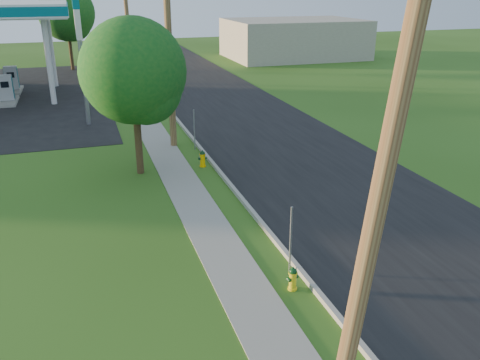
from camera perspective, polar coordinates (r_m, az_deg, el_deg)
The scene contains 18 objects.
road at distance 21.01m, azimuth 10.08°, elevation -0.30°, with size 8.00×120.00×0.02m, color black.
curb at distance 19.53m, azimuth -0.39°, elevation -1.44°, with size 0.15×120.00×0.15m, color gray.
sidewalk at distance 19.14m, azimuth -5.40°, elevation -2.21°, with size 1.50×120.00×0.03m, color gray.
utility_pole_near at distance 8.03m, azimuth 15.71°, elevation 0.02°, with size 1.40×0.32×9.48m.
utility_pole_mid at distance 24.72m, azimuth -7.98°, elevation 14.89°, with size 1.40×0.32×9.80m.
utility_pole_far at distance 42.51m, azimuth -12.51°, elevation 16.98°, with size 1.40×0.32×9.50m.
sign_post_near at distance 14.13m, azimuth 5.71°, elevation -6.73°, with size 0.05×0.04×2.00m, color gray.
sign_post_mid at distance 24.66m, azimuth -5.15°, elevation 5.62°, with size 0.05×0.04×2.00m, color gray.
sign_post_far at distance 36.37m, azimuth -9.53°, elevation 10.49°, with size 0.05×0.04×2.00m, color gray.
fuel_pump_ne at distance 38.11m, azimuth -24.74°, elevation 8.91°, with size 1.20×3.20×1.90m.
fuel_pump_se at distance 42.03m, azimuth -24.22°, elevation 9.98°, with size 1.20×3.20×1.90m.
price_pylon at distance 29.78m, azimuth -17.72°, elevation 16.11°, with size 0.34×2.04×6.85m.
distant_building at distance 57.26m, azimuth 6.09°, elevation 15.50°, with size 14.00×10.00×4.00m, color gray.
tree_verge at distance 21.08m, azimuth -11.59°, elevation 11.43°, with size 4.27×4.27×6.47m.
tree_lot at distance 50.69m, azimuth -18.78°, elevation 17.14°, with size 5.04×5.04×7.64m.
hydrant_near at distance 13.70m, azimuth 5.95°, elevation -10.96°, with size 0.35×0.31×0.67m.
hydrant_mid at distance 22.47m, azimuth -4.23°, elevation 2.41°, with size 0.39×0.35×0.76m.
hydrant_far at distance 35.67m, azimuth -9.74°, elevation 9.19°, with size 0.36×0.32×0.70m.
Camera 1 is at (-4.87, -7.20, 7.60)m, focal length 38.00 mm.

